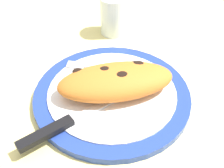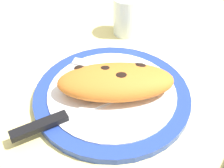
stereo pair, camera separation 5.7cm
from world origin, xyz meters
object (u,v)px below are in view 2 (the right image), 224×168
calzone (116,82)px  knife (57,119)px  fork (101,66)px  plate (112,95)px  water_glass (124,18)px

calzone → knife: 13.49cm
calzone → fork: 9.06cm
calzone → fork: size_ratio=1.50×
plate → water_glass: size_ratio=3.17×
water_glass → knife: bearing=76.4°
plate → fork: 8.40cm
plate → water_glass: water_glass is taller
plate → calzone: calzone is taller
plate → water_glass: bearing=-89.0°
calzone → water_glass: size_ratio=2.45×
calzone → plate: bearing=-1.9°
plate → knife: 12.87cm
plate → knife: bearing=46.6°
plate → water_glass: 25.37cm
plate → calzone: bearing=178.1°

